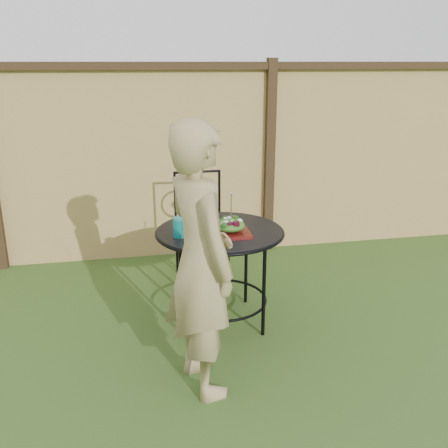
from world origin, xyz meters
name	(u,v)px	position (x,y,z in m)	size (l,w,h in m)	color
ground	(157,388)	(0.00, 0.00, 0.00)	(60.00, 60.00, 0.00)	#284B18
fence	(137,163)	(0.00, 2.19, 0.95)	(8.00, 0.12, 1.90)	#E8C372
patio_table	(220,248)	(0.53, 0.74, 0.59)	(0.92, 0.92, 0.72)	black
patio_chair	(200,224)	(0.51, 1.56, 0.50)	(0.46, 0.46, 0.95)	black
diner	(200,261)	(0.28, 0.01, 0.80)	(0.58, 0.38, 1.59)	#9F8B5B
salad_plate	(230,232)	(0.58, 0.64, 0.74)	(0.27, 0.27, 0.02)	#4A0D0A
salad	(230,225)	(0.58, 0.64, 0.79)	(0.21, 0.21, 0.08)	#235614
fork	(231,207)	(0.59, 0.64, 0.92)	(0.01, 0.01, 0.18)	silver
drinking_glass	(179,227)	(0.23, 0.65, 0.79)	(0.08, 0.08, 0.14)	#0B8185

